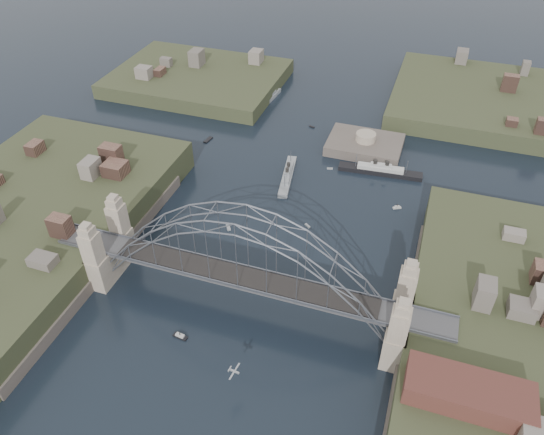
{
  "coord_description": "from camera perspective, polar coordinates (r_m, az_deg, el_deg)",
  "views": [
    {
      "loc": [
        29.51,
        -69.01,
        84.56
      ],
      "look_at": [
        0.0,
        18.0,
        10.0
      ],
      "focal_mm": 34.75,
      "sensor_mm": 36.0,
      "label": 1
    }
  ],
  "objects": [
    {
      "name": "ground",
      "position": [
        113.07,
        -2.97,
        -9.42
      ],
      "size": [
        500.0,
        500.0,
        0.0
      ],
      "primitive_type": "plane",
      "color": "black",
      "rests_on": "ground"
    },
    {
      "name": "bridge",
      "position": [
        104.17,
        -3.19,
        -4.92
      ],
      "size": [
        84.0,
        13.8,
        24.6
      ],
      "color": "#4B4B4E",
      "rests_on": "ground"
    },
    {
      "name": "shore_west",
      "position": [
        138.29,
        -25.76,
        -2.23
      ],
      "size": [
        50.5,
        90.0,
        12.0
      ],
      "color": "#363C22",
      "rests_on": "ground"
    },
    {
      "name": "shore_east",
      "position": [
        111.16,
        26.84,
        -14.9
      ],
      "size": [
        50.5,
        90.0,
        12.0
      ],
      "color": "#363C22",
      "rests_on": "ground"
    },
    {
      "name": "headland_nw",
      "position": [
        202.75,
        -8.0,
        14.19
      ],
      "size": [
        60.0,
        45.0,
        9.0
      ],
      "primitive_type": "cube",
      "color": "#363C22",
      "rests_on": "ground"
    },
    {
      "name": "headland_ne",
      "position": [
        198.72,
        23.21,
        10.91
      ],
      "size": [
        70.0,
        55.0,
        9.5
      ],
      "primitive_type": "cube",
      "color": "#363C22",
      "rests_on": "ground"
    },
    {
      "name": "fort_island",
      "position": [
        163.83,
        9.94,
        7.21
      ],
      "size": [
        22.0,
        16.0,
        9.4
      ],
      "color": "brown",
      "rests_on": "ground"
    },
    {
      "name": "wharf_shed",
      "position": [
        93.79,
        20.53,
        -17.37
      ],
      "size": [
        20.0,
        8.0,
        4.0
      ],
      "primitive_type": "cube",
      "color": "#592D26",
      "rests_on": "shore_east"
    },
    {
      "name": "naval_cruiser_near",
      "position": [
        147.8,
        1.7,
        4.57
      ],
      "size": [
        5.63,
        19.52,
        5.81
      ],
      "color": "#93999C",
      "rests_on": "ground"
    },
    {
      "name": "naval_cruiser_far",
      "position": [
        189.11,
        -0.32,
        12.79
      ],
      "size": [
        3.75,
        16.56,
        5.54
      ],
      "color": "#93999C",
      "rests_on": "ground"
    },
    {
      "name": "ocean_liner",
      "position": [
        152.87,
        11.64,
        4.99
      ],
      "size": [
        23.71,
        4.94,
        5.78
      ],
      "color": "black",
      "rests_on": "ground"
    },
    {
      "name": "aeroplane",
      "position": [
        95.43,
        -4.21,
        -16.24
      ],
      "size": [
        1.99,
        3.69,
        0.53
      ],
      "color": "#AFB2B6"
    },
    {
      "name": "small_boat_a",
      "position": [
        131.45,
        -4.75,
        -1.05
      ],
      "size": [
        2.1,
        2.66,
        0.45
      ],
      "color": "silver",
      "rests_on": "ground"
    },
    {
      "name": "small_boat_b",
      "position": [
        131.64,
        3.87,
        -0.93
      ],
      "size": [
        1.78,
        1.59,
        0.45
      ],
      "color": "silver",
      "rests_on": "ground"
    },
    {
      "name": "small_boat_c",
      "position": [
        108.8,
        -9.92,
        -12.55
      ],
      "size": [
        3.15,
        1.4,
        1.43
      ],
      "color": "silver",
      "rests_on": "ground"
    },
    {
      "name": "small_boat_d",
      "position": [
        140.83,
        13.39,
        1.07
      ],
      "size": [
        2.26,
        1.62,
        1.43
      ],
      "color": "silver",
      "rests_on": "ground"
    },
    {
      "name": "small_boat_e",
      "position": [
        166.75,
        -6.93,
        8.34
      ],
      "size": [
        1.78,
        3.8,
        0.45
      ],
      "color": "silver",
      "rests_on": "ground"
    },
    {
      "name": "small_boat_f",
      "position": [
        152.86,
        6.29,
        5.28
      ],
      "size": [
        1.76,
        0.99,
        0.45
      ],
      "color": "silver",
      "rests_on": "ground"
    },
    {
      "name": "small_boat_h",
      "position": [
        173.17,
        4.34,
        9.77
      ],
      "size": [
        1.92,
        1.18,
        0.45
      ],
      "color": "silver",
      "rests_on": "ground"
    }
  ]
}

